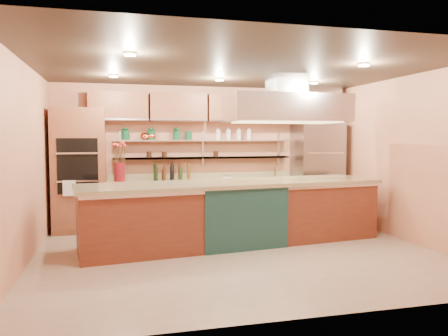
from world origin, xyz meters
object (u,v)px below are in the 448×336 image
object	(u,v)px
kitchen_scale	(226,176)
refrigerator	(317,171)
green_canister	(189,136)
island	(234,213)
flower_vase	(120,172)
copper_kettle	(145,136)

from	to	relation	value
kitchen_scale	refrigerator	bearing A→B (deg)	-18.37
refrigerator	green_canister	world-z (taller)	refrigerator
kitchen_scale	green_canister	distance (m)	1.12
island	kitchen_scale	size ratio (longest dim) A/B	28.69
refrigerator	kitchen_scale	xyz separation A→B (m)	(-1.98, 0.01, -0.07)
refrigerator	flower_vase	bearing A→B (deg)	179.86
island	green_canister	bearing A→B (deg)	97.84
refrigerator	copper_kettle	size ratio (longest dim) A/B	11.77
kitchen_scale	copper_kettle	world-z (taller)	copper_kettle
island	flower_vase	distance (m)	2.48
refrigerator	kitchen_scale	world-z (taller)	refrigerator
copper_kettle	green_canister	distance (m)	0.87
island	green_canister	size ratio (longest dim) A/B	29.92
kitchen_scale	flower_vase	bearing A→B (deg)	161.92
island	green_canister	world-z (taller)	green_canister
refrigerator	flower_vase	world-z (taller)	refrigerator
island	flower_vase	bearing A→B (deg)	132.62
refrigerator	copper_kettle	bearing A→B (deg)	176.32
refrigerator	copper_kettle	xyz separation A→B (m)	(-3.58, 0.23, 0.74)
copper_kettle	refrigerator	bearing A→B (deg)	-3.68
green_canister	kitchen_scale	bearing A→B (deg)	-16.83
flower_vase	green_canister	size ratio (longest dim) A/B	2.14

